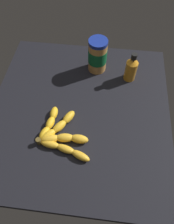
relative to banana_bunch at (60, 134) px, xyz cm
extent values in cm
cube|color=black|center=(13.32, -6.00, -4.05)|extent=(81.46, 76.76, 4.92)
ellipsoid|color=gold|center=(-4.46, 2.82, -0.14)|extent=(3.92, 8.09, 2.90)
ellipsoid|color=gold|center=(-5.66, -3.27, -0.14)|extent=(4.78, 8.25, 2.90)
ellipsoid|color=gold|center=(-7.60, -9.16, -0.14)|extent=(5.57, 8.29, 2.90)
ellipsoid|color=gold|center=(-2.49, 3.26, 0.11)|extent=(5.44, 7.80, 3.40)
ellipsoid|color=gold|center=(-1.25, -2.25, 0.11)|extent=(4.27, 7.47, 3.40)
ellipsoid|color=gold|center=(-1.08, -7.90, 0.11)|extent=(3.85, 7.30, 3.40)
ellipsoid|color=gold|center=(-0.79, 4.38, 0.02)|extent=(7.22, 7.17, 3.21)
ellipsoid|color=gold|center=(3.44, 0.78, 0.02)|extent=(7.51, 6.71, 3.21)
ellipsoid|color=gold|center=(8.14, -2.19, 0.02)|extent=(7.65, 6.12, 3.21)
ellipsoid|color=gold|center=(-0.13, 6.04, -0.03)|extent=(6.82, 5.02, 3.12)
ellipsoid|color=gold|center=(4.58, 4.75, -0.03)|extent=(6.59, 4.20, 3.12)
ellipsoid|color=gold|center=(9.43, 4.23, -0.03)|extent=(6.20, 3.27, 3.12)
cylinder|color=brown|center=(-3.84, 7.38, 0.21)|extent=(2.00, 2.00, 3.00)
cylinder|color=#BF8442|center=(38.50, -11.05, 5.88)|extent=(8.50, 8.50, 14.94)
cylinder|color=#0F592D|center=(38.50, -11.05, 6.63)|extent=(8.67, 8.67, 6.72)
cylinder|color=navy|center=(38.50, -11.05, 14.15)|extent=(8.53, 8.53, 1.60)
cylinder|color=orange|center=(34.00, -26.80, 3.33)|extent=(5.29, 5.29, 9.84)
cone|color=orange|center=(34.00, -26.80, 9.43)|extent=(5.29, 5.29, 2.36)
cylinder|color=black|center=(34.00, -26.80, 11.88)|extent=(2.49, 2.49, 2.55)
camera|label=1|loc=(-34.15, -14.84, 72.79)|focal=33.06mm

